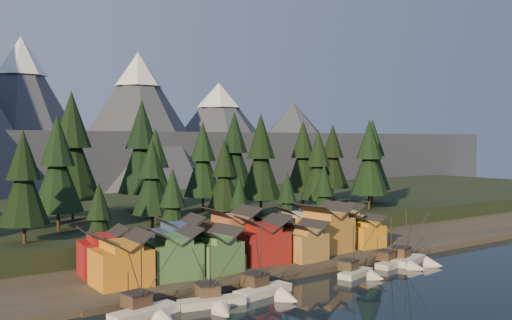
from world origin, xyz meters
TOP-DOWN VIEW (x-y plane):
  - ground at (0.00, 0.00)m, footprint 500.00×500.00m
  - shore_strip at (0.00, 40.00)m, footprint 400.00×50.00m
  - hillside at (0.00, 90.00)m, footprint 420.00×100.00m
  - dock at (0.00, 16.50)m, footprint 80.00×4.00m
  - mountain_ridge at (-4.20, 213.59)m, footprint 560.00×190.00m
  - boat_0 at (-32.15, 8.41)m, footprint 11.42×12.09m
  - boat_1 at (-21.54, 7.44)m, footprint 11.22×11.85m
  - boat_2 at (-10.66, 7.91)m, footprint 11.57×12.28m
  - boat_4 at (11.59, 8.50)m, footprint 9.02×9.61m
  - boat_5 at (24.30, 9.95)m, footprint 10.46×11.03m
  - boat_6 at (29.08, 9.85)m, footprint 10.96×11.53m
  - house_front_0 at (-30.27, 23.46)m, footprint 9.19×8.70m
  - house_front_1 at (-20.38, 23.34)m, footprint 9.81×9.51m
  - house_front_2 at (-12.16, 23.05)m, footprint 9.52×9.58m
  - house_front_3 at (0.03, 24.38)m, footprint 10.49×10.14m
  - house_front_4 at (8.52, 21.63)m, footprint 8.01×8.59m
  - house_front_5 at (17.95, 25.14)m, footprint 10.89×10.05m
  - house_front_6 at (29.30, 23.84)m, footprint 7.61×7.23m
  - house_back_0 at (-30.08, 32.73)m, footprint 9.00×8.72m
  - house_back_1 at (-14.72, 32.34)m, footprint 9.77×9.86m
  - house_back_2 at (-2.43, 31.85)m, footprint 10.46×9.70m
  - house_back_3 at (8.14, 32.65)m, footprint 9.33×8.65m
  - house_back_4 at (16.92, 33.77)m, footprint 10.16×9.92m
  - house_back_5 at (31.58, 33.35)m, footprint 9.52×9.60m
  - tree_hill_2 at (-40.00, 48.00)m, footprint 9.56×9.56m
  - tree_hill_3 at (-30.00, 60.00)m, footprint 11.09×11.09m
  - tree_hill_4 at (-22.00, 75.00)m, footprint 13.97×13.97m
  - tree_hill_5 at (-12.00, 50.00)m, footprint 8.92×8.92m
  - tree_hill_6 at (-4.00, 65.00)m, footprint 10.06×10.06m
  - tree_hill_7 at (6.00, 48.00)m, footprint 8.78×8.78m
  - tree_hill_8 at (14.00, 72.00)m, footprint 10.96×10.96m
  - tree_hill_9 at (22.00, 55.00)m, footprint 11.71×11.71m
  - tree_hill_10 at (30.00, 80.00)m, footprint 12.44×12.44m
  - tree_hill_11 at (38.00, 50.00)m, footprint 9.89×9.89m
  - tree_hill_12 at (46.00, 66.00)m, footprint 11.29×11.29m
  - tree_hill_13 at (56.00, 48.00)m, footprint 11.25×11.25m
  - tree_hill_14 at (64.00, 72.00)m, footprint 10.96×10.96m
  - tree_hill_15 at (0.00, 82.00)m, footprint 13.59×13.59m
  - tree_hill_17 at (68.00, 58.00)m, footprint 11.57×11.57m
  - tree_shore_0 at (-28.00, 40.00)m, footprint 7.11×7.11m
  - tree_shore_1 at (-12.00, 40.00)m, footprint 8.10×8.10m
  - tree_shore_2 at (5.00, 40.00)m, footprint 6.95×6.95m
  - tree_shore_3 at (19.00, 40.00)m, footprint 7.30×7.30m
  - tree_shore_4 at (31.00, 40.00)m, footprint 7.98×7.98m

SIDE VIEW (x-z plane):
  - ground at x=0.00m, z-range 0.00..0.00m
  - dock at x=0.00m, z-range 0.00..1.00m
  - shore_strip at x=0.00m, z-range 0.00..1.50m
  - boat_5 at x=24.30m, z-range -3.56..7.81m
  - boat_1 at x=-21.54m, z-range -3.74..8.09m
  - boat_4 at x=11.59m, z-range -3.33..7.79m
  - boat_0 at x=-32.15m, z-range -3.92..8.66m
  - boat_2 at x=-10.66m, z-range -3.98..8.79m
  - boat_6 at x=29.08m, z-range -3.85..8.70m
  - hillside at x=0.00m, z-range 0.00..6.00m
  - house_front_6 at x=29.30m, z-range 1.68..8.92m
  - house_front_4 at x=8.52m, z-range 1.70..9.58m
  - house_back_3 at x=8.14m, z-range 1.71..9.85m
  - house_front_2 at x=-12.16m, z-range 1.71..10.05m
  - house_back_0 at x=-30.08m, z-range 1.72..10.44m
  - house_back_5 at x=31.58m, z-range 1.72..10.68m
  - house_front_0 at x=-30.27m, z-range 1.73..10.75m
  - house_front_1 at x=-20.38m, z-range 1.73..10.76m
  - house_back_4 at x=16.92m, z-range 1.73..10.95m
  - house_front_3 at x=0.03m, z-range 1.74..11.02m
  - house_back_1 at x=-14.72m, z-range 1.74..11.38m
  - house_back_2 at x=-2.43m, z-range 1.77..12.29m
  - house_front_5 at x=17.95m, z-range 1.77..12.44m
  - tree_shore_2 at x=5.00m, z-range 2.25..18.43m
  - tree_shore_0 at x=-28.00m, z-range 2.26..18.82m
  - tree_shore_3 at x=19.00m, z-range 2.28..19.29m
  - tree_shore_4 at x=31.00m, z-range 2.36..20.94m
  - tree_shore_1 at x=-12.00m, z-range 2.37..21.25m
  - tree_hill_7 at x=6.00m, z-range 6.95..27.39m
  - tree_hill_5 at x=-12.00m, z-range 6.97..27.75m
  - tree_hill_2 at x=-40.00m, z-range 7.04..29.31m
  - tree_hill_11 at x=38.00m, z-range 7.07..30.12m
  - tree_hill_6 at x=-4.00m, z-range 7.09..30.52m
  - tree_hill_8 at x=14.00m, z-range 7.19..32.73m
  - tree_hill_14 at x=64.00m, z-range 7.19..32.73m
  - tree_hill_3 at x=-30.00m, z-range 7.21..33.04m
  - tree_hill_13 at x=56.00m, z-range 7.22..33.42m
  - tree_hill_12 at x=46.00m, z-range 7.23..33.53m
  - tree_hill_17 at x=68.00m, z-range 7.26..34.22m
  - tree_hill_9 at x=22.00m, z-range 7.27..34.54m
  - tree_hill_10 at x=30.00m, z-range 7.35..36.34m
  - tree_hill_15 at x=0.00m, z-range 7.48..39.13m
  - tree_hill_4 at x=-22.00m, z-range 7.52..40.06m
  - mountain_ridge at x=-4.20m, z-range -18.94..71.06m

